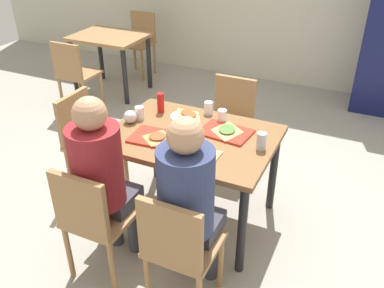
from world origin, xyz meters
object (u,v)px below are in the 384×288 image
at_px(chair_left_end, 86,136).
at_px(tray_red_far, 226,132).
at_px(main_table, 192,146).
at_px(background_table, 110,45).
at_px(paper_plate_near_edge, 201,156).
at_px(soda_can, 261,141).
at_px(background_chair_near, 74,72).
at_px(pizza_slice_a, 157,137).
at_px(condiment_bottle, 161,103).
at_px(plastic_cup_a, 209,108).
at_px(plastic_cup_d, 222,116).
at_px(background_chair_far, 140,39).
at_px(person_in_red, 102,172).
at_px(plastic_cup_b, 172,155).
at_px(chair_near_right, 178,246).
at_px(foil_bundle, 130,117).
at_px(paper_plate_center, 184,116).
at_px(pizza_slice_b, 227,130).
at_px(chair_near_left, 93,217).
at_px(chair_far_side, 230,118).
at_px(pizza_slice_d, 204,155).
at_px(plastic_cup_c, 140,113).
at_px(tray_red_near, 156,138).
at_px(person_in_brown_jacket, 189,197).

xyz_separation_m(chair_left_end, tray_red_far, (1.19, 0.13, 0.24)).
relative_size(main_table, tray_red_far, 3.31).
bearing_deg(background_table, chair_left_end, -60.74).
bearing_deg(main_table, paper_plate_near_edge, -53.50).
distance_m(soda_can, background_chair_near, 2.82).
xyz_separation_m(pizza_slice_a, condiment_bottle, (-0.20, 0.41, 0.06)).
relative_size(plastic_cup_a, plastic_cup_d, 1.00).
bearing_deg(plastic_cup_d, background_chair_far, 132.61).
relative_size(pizza_slice_a, soda_can, 1.69).
xyz_separation_m(person_in_red, plastic_cup_b, (0.33, 0.31, 0.04)).
relative_size(chair_near_right, foil_bundle, 8.67).
distance_m(paper_plate_center, pizza_slice_b, 0.41).
bearing_deg(chair_near_left, foil_bundle, 104.60).
bearing_deg(tray_red_far, plastic_cup_d, 120.18).
bearing_deg(paper_plate_center, person_in_red, -97.35).
height_order(chair_left_end, plastic_cup_d, chair_left_end).
distance_m(chair_far_side, plastic_cup_a, 0.53).
distance_m(person_in_red, paper_plate_near_edge, 0.65).
xyz_separation_m(paper_plate_center, pizza_slice_d, (0.38, -0.47, 0.01)).
height_order(plastic_cup_d, background_chair_far, background_chair_far).
height_order(soda_can, foil_bundle, soda_can).
distance_m(tray_red_far, background_table, 2.87).
distance_m(chair_near_left, plastic_cup_a, 1.26).
height_order(pizza_slice_b, plastic_cup_c, plastic_cup_c).
height_order(paper_plate_near_edge, condiment_bottle, condiment_bottle).
relative_size(main_table, plastic_cup_d, 11.91).
bearing_deg(paper_plate_near_edge, plastic_cup_c, 154.87).
xyz_separation_m(tray_red_near, condiment_bottle, (-0.18, 0.40, 0.07)).
bearing_deg(chair_near_right, main_table, 109.91).
distance_m(tray_red_near, plastic_cup_d, 0.55).
xyz_separation_m(main_table, background_table, (-2.05, 1.91, -0.03)).
relative_size(tray_red_far, soda_can, 2.95).
relative_size(soda_can, foil_bundle, 1.22).
relative_size(chair_far_side, soda_can, 7.11).
bearing_deg(pizza_slice_d, tray_red_far, 88.56).
relative_size(main_table, chair_far_side, 1.37).
xyz_separation_m(tray_red_near, tray_red_far, (0.42, 0.29, 0.00)).
bearing_deg(tray_red_far, condiment_bottle, 169.56).
height_order(chair_near_left, person_in_brown_jacket, person_in_brown_jacket).
height_order(chair_far_side, plastic_cup_b, chair_far_side).
relative_size(person_in_brown_jacket, background_chair_far, 1.47).
bearing_deg(tray_red_near, pizza_slice_d, -11.08).
height_order(tray_red_near, background_table, tray_red_near).
relative_size(paper_plate_near_edge, background_chair_far, 0.25).
bearing_deg(background_table, soda_can, -36.43).
height_order(main_table, pizza_slice_a, pizza_slice_a).
relative_size(chair_left_end, foil_bundle, 8.67).
bearing_deg(chair_left_end, condiment_bottle, 22.20).
relative_size(plastic_cup_c, foil_bundle, 1.00).
relative_size(chair_far_side, person_in_red, 0.68).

